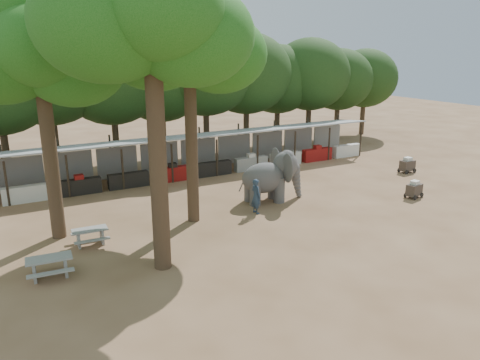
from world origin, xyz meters
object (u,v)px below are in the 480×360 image
yard_tree_center (145,11)px  cart_front (414,189)px  handler (256,196)px  yard_tree_back (184,35)px  elephant (272,176)px  cart_back (407,165)px  picnic_table_far (90,234)px  picnic_table_near (50,264)px  yard_tree_left (33,43)px

yard_tree_center → cart_front: (15.25, 1.18, -8.73)m
handler → yard_tree_center: bearing=114.6°
yard_tree_center → yard_tree_back: size_ratio=1.06×
elephant → cart_back: 11.13m
picnic_table_far → handler: bearing=2.9°
picnic_table_far → cart_front: bearing=-4.0°
elephant → picnic_table_far: elephant is taller
handler → cart_front: size_ratio=1.61×
yard_tree_center → picnic_table_near: 9.51m
elephant → cart_back: bearing=11.1°
yard_tree_back → picnic_table_far: yard_tree_back is taller
yard_tree_center → cart_front: size_ratio=10.91×
yard_tree_left → picnic_table_far: bearing=-56.5°
handler → picnic_table_far: bearing=87.3°
handler → picnic_table_far: size_ratio=1.19×
yard_tree_center → cart_back: bearing=15.1°
yard_tree_back → handler: (3.29, -0.76, -7.65)m
yard_tree_left → yard_tree_center: (3.00, -5.00, 1.01)m
yard_tree_left → picnic_table_far: yard_tree_left is taller
yard_tree_left → handler: bearing=-10.7°
yard_tree_center → yard_tree_back: (3.00, 4.00, -0.67)m
yard_tree_left → picnic_table_near: bearing=-100.3°
picnic_table_near → cart_back: 23.22m
yard_tree_left → cart_back: 23.41m
yard_tree_left → yard_tree_center: bearing=-59.0°
picnic_table_near → cart_front: bearing=5.1°
cart_front → cart_back: size_ratio=1.03×
yard_tree_center → picnic_table_far: bearing=119.5°
yard_tree_left → cart_back: bearing=0.4°
yard_tree_back → handler: bearing=-13.0°
cart_back → yard_tree_back: bearing=-177.5°
yard_tree_back → cart_back: (16.11, 1.17, -8.03)m
yard_tree_left → elephant: yard_tree_left is taller
yard_tree_back → elephant: yard_tree_back is taller
cart_back → yard_tree_center: bearing=-166.5°
cart_front → cart_back: cart_back is taller
picnic_table_near → picnic_table_far: 2.95m
handler → cart_back: 12.98m
cart_front → yard_tree_center: bearing=172.5°
yard_tree_left → yard_tree_center: 5.92m
elephant → handler: bearing=-135.7°
yard_tree_center → picnic_table_near: bearing=165.3°
yard_tree_left → picnic_table_far: (1.16, -1.76, -7.73)m
yard_tree_left → cart_front: (18.25, -3.82, -7.72)m
cart_back → handler: bearing=-173.1°
picnic_table_near → cart_front: (18.98, 0.20, -0.04)m
yard_tree_back → elephant: size_ratio=3.11×
elephant → cart_back: size_ratio=3.40×
yard_tree_back → picnic_table_far: size_ratio=7.58×
yard_tree_center → handler: (6.29, 3.24, -8.32)m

